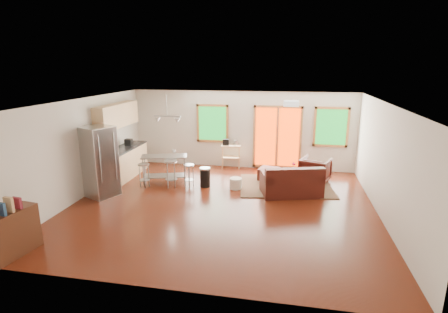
% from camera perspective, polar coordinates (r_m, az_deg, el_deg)
% --- Properties ---
extents(floor, '(7.50, 7.00, 0.02)m').
position_cam_1_polar(floor, '(8.89, -0.36, -8.05)').
color(floor, '#391208').
rests_on(floor, ground).
extents(ceiling, '(7.50, 7.00, 0.02)m').
position_cam_1_polar(ceiling, '(8.24, -0.39, 9.00)').
color(ceiling, silver).
rests_on(ceiling, ground).
extents(back_wall, '(7.50, 0.02, 2.60)m').
position_cam_1_polar(back_wall, '(11.85, 2.91, 4.36)').
color(back_wall, beige).
rests_on(back_wall, ground).
extents(left_wall, '(0.02, 7.00, 2.60)m').
position_cam_1_polar(left_wall, '(9.89, -22.29, 1.16)').
color(left_wall, beige).
rests_on(left_wall, ground).
extents(right_wall, '(0.02, 7.00, 2.60)m').
position_cam_1_polar(right_wall, '(8.60, 25.03, -1.05)').
color(right_wall, beige).
rests_on(right_wall, ground).
extents(front_wall, '(7.50, 0.02, 2.60)m').
position_cam_1_polar(front_wall, '(5.25, -7.88, -9.40)').
color(front_wall, beige).
rests_on(front_wall, ground).
extents(window_left, '(1.10, 0.05, 1.30)m').
position_cam_1_polar(window_left, '(11.94, -1.89, 5.42)').
color(window_left, '#105F1A').
rests_on(window_left, back_wall).
extents(french_doors, '(1.60, 0.05, 2.10)m').
position_cam_1_polar(french_doors, '(11.74, 8.68, 3.11)').
color(french_doors, '#C32D03').
rests_on(french_doors, back_wall).
extents(window_right, '(1.10, 0.05, 1.30)m').
position_cam_1_polar(window_right, '(11.74, 17.10, 4.61)').
color(window_right, '#105F1A').
rests_on(window_right, back_wall).
extents(rug, '(2.86, 2.35, 0.03)m').
position_cam_1_polar(rug, '(10.39, 9.97, -4.71)').
color(rug, '#485B38').
rests_on(rug, floor).
extents(loveseat, '(1.75, 1.28, 0.84)m').
position_cam_1_polar(loveseat, '(9.64, 10.94, -4.30)').
color(loveseat, black).
rests_on(loveseat, floor).
extents(coffee_table, '(1.09, 0.75, 0.40)m').
position_cam_1_polar(coffee_table, '(10.46, 11.64, -2.73)').
color(coffee_table, '#391D10').
rests_on(coffee_table, floor).
extents(armchair, '(1.02, 0.99, 0.83)m').
position_cam_1_polar(armchair, '(10.80, 14.66, -1.99)').
color(armchair, black).
rests_on(armchair, floor).
extents(ottoman, '(0.69, 0.69, 0.38)m').
position_cam_1_polar(ottoman, '(10.80, 7.34, -2.87)').
color(ottoman, black).
rests_on(ottoman, floor).
extents(pouf, '(0.43, 0.43, 0.31)m').
position_cam_1_polar(pouf, '(10.00, 1.93, -4.41)').
color(pouf, silver).
rests_on(pouf, floor).
extents(vase, '(0.20, 0.20, 0.28)m').
position_cam_1_polar(vase, '(10.42, 11.28, -1.88)').
color(vase, silver).
rests_on(vase, coffee_table).
extents(book, '(0.22, 0.10, 0.30)m').
position_cam_1_polar(book, '(10.15, 12.39, -2.12)').
color(book, maroon).
rests_on(book, coffee_table).
extents(cabinets, '(0.64, 2.24, 2.30)m').
position_cam_1_polar(cabinets, '(11.26, -16.32, 1.29)').
color(cabinets, tan).
rests_on(cabinets, floor).
extents(refrigerator, '(0.99, 0.98, 1.89)m').
position_cam_1_polar(refrigerator, '(9.85, -19.68, -0.79)').
color(refrigerator, '#B7BABC').
rests_on(refrigerator, floor).
extents(island, '(1.42, 0.87, 0.84)m').
position_cam_1_polar(island, '(10.51, -9.70, -1.26)').
color(island, '#B7BABC').
rests_on(island, floor).
extents(cup, '(0.12, 0.11, 0.11)m').
position_cam_1_polar(cup, '(10.31, -8.22, 0.97)').
color(cup, silver).
rests_on(cup, island).
extents(bar_stool_a, '(0.41, 0.41, 0.70)m').
position_cam_1_polar(bar_stool_a, '(10.28, -12.94, -2.12)').
color(bar_stool_a, '#B7BABC').
rests_on(bar_stool_a, floor).
extents(bar_stool_b, '(0.48, 0.48, 0.80)m').
position_cam_1_polar(bar_stool_b, '(10.10, -8.67, -1.77)').
color(bar_stool_b, '#B7BABC').
rests_on(bar_stool_b, floor).
extents(bar_stool_c, '(0.41, 0.41, 0.66)m').
position_cam_1_polar(bar_stool_c, '(10.12, -5.75, -2.24)').
color(bar_stool_c, '#B7BABC').
rests_on(bar_stool_c, floor).
extents(trash_can, '(0.35, 0.35, 0.57)m').
position_cam_1_polar(trash_can, '(10.13, -3.11, -3.37)').
color(trash_can, black).
rests_on(trash_can, floor).
extents(kitchen_cart, '(0.71, 0.51, 1.01)m').
position_cam_1_polar(kitchen_cart, '(11.87, 1.03, 1.37)').
color(kitchen_cart, tan).
rests_on(kitchen_cart, floor).
extents(bookshelf, '(0.51, 1.02, 1.15)m').
position_cam_1_polar(bookshelf, '(7.64, -31.40, -10.55)').
color(bookshelf, '#391D10').
rests_on(bookshelf, floor).
extents(ceiling_flush, '(0.35, 0.35, 0.12)m').
position_cam_1_polar(ceiling_flush, '(8.69, 10.92, 8.51)').
color(ceiling_flush, white).
rests_on(ceiling_flush, ceiling).
extents(pendant_light, '(0.80, 0.18, 0.79)m').
position_cam_1_polar(pendant_light, '(10.27, -9.25, 5.95)').
color(pendant_light, gray).
rests_on(pendant_light, ceiling).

